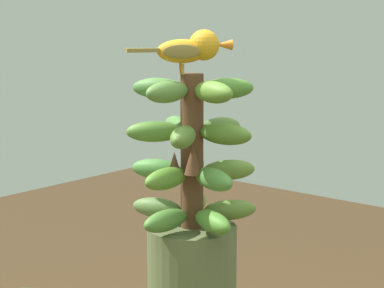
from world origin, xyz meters
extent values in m
cylinder|color=brown|center=(0.00, 0.00, 1.20)|extent=(0.05, 0.05, 0.32)
ellipsoid|color=#4C7F32|center=(0.00, -0.08, 1.07)|extent=(0.05, 0.12, 0.04)
ellipsoid|color=#518E31|center=(0.08, -0.03, 1.07)|extent=(0.12, 0.08, 0.04)
ellipsoid|color=olive|center=(0.05, 0.06, 1.07)|extent=(0.10, 0.12, 0.04)
ellipsoid|color=#5A8E29|center=(-0.05, 0.07, 1.07)|extent=(0.10, 0.12, 0.04)
ellipsoid|color=#5A7D3C|center=(-0.08, -0.02, 1.07)|extent=(0.12, 0.07, 0.04)
ellipsoid|color=#56892C|center=(0.00, -0.08, 1.15)|extent=(0.04, 0.11, 0.04)
ellipsoid|color=#4E8738|center=(0.08, -0.02, 1.15)|extent=(0.12, 0.08, 0.04)
ellipsoid|color=olive|center=(0.05, 0.06, 1.15)|extent=(0.10, 0.12, 0.04)
ellipsoid|color=#508E32|center=(-0.05, 0.06, 1.15)|extent=(0.10, 0.12, 0.04)
ellipsoid|color=#4B8C3B|center=(-0.08, -0.03, 1.15)|extent=(0.12, 0.08, 0.04)
ellipsoid|color=#557F2A|center=(0.08, 0.01, 1.24)|extent=(0.12, 0.06, 0.04)
ellipsoid|color=#5B8439|center=(0.01, 0.08, 1.24)|extent=(0.06, 0.12, 0.04)
ellipsoid|color=#518A3C|center=(-0.07, 0.03, 1.24)|extent=(0.12, 0.09, 0.04)
ellipsoid|color=#528431|center=(-0.05, -0.05, 1.24)|extent=(0.11, 0.11, 0.04)
ellipsoid|color=#587E32|center=(0.03, -0.07, 1.24)|extent=(0.09, 0.12, 0.04)
ellipsoid|color=#578239|center=(0.00, -0.07, 1.32)|extent=(0.05, 0.12, 0.04)
ellipsoid|color=olive|center=(0.07, -0.02, 1.32)|extent=(0.12, 0.07, 0.04)
ellipsoid|color=#4D882F|center=(0.04, 0.06, 1.32)|extent=(0.10, 0.12, 0.04)
ellipsoid|color=#4A832E|center=(-0.04, 0.06, 1.32)|extent=(0.10, 0.12, 0.04)
ellipsoid|color=#4B853B|center=(-0.07, -0.02, 1.32)|extent=(0.12, 0.08, 0.04)
cone|color=brown|center=(0.03, -0.03, 1.19)|extent=(0.04, 0.04, 0.06)
cone|color=brown|center=(-0.01, -0.04, 1.17)|extent=(0.04, 0.04, 0.06)
cylinder|color=#C68933|center=(0.00, -0.03, 1.37)|extent=(0.01, 0.00, 0.02)
cylinder|color=#C68933|center=(-0.02, -0.01, 1.37)|extent=(0.00, 0.01, 0.02)
ellipsoid|color=orange|center=(-0.01, -0.02, 1.40)|extent=(0.10, 0.11, 0.05)
ellipsoid|color=olive|center=(0.01, -0.04, 1.40)|extent=(0.05, 0.07, 0.03)
ellipsoid|color=olive|center=(-0.03, -0.01, 1.40)|extent=(0.05, 0.07, 0.03)
cube|color=olive|center=(-0.06, -0.08, 1.40)|extent=(0.06, 0.07, 0.01)
sphere|color=gold|center=(0.02, 0.02, 1.41)|extent=(0.06, 0.06, 0.06)
sphere|color=black|center=(0.00, 0.04, 1.42)|extent=(0.01, 0.01, 0.01)
cone|color=orange|center=(0.04, 0.05, 1.41)|extent=(0.04, 0.04, 0.02)
camera|label=1|loc=(0.85, -1.01, 1.44)|focal=61.55mm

